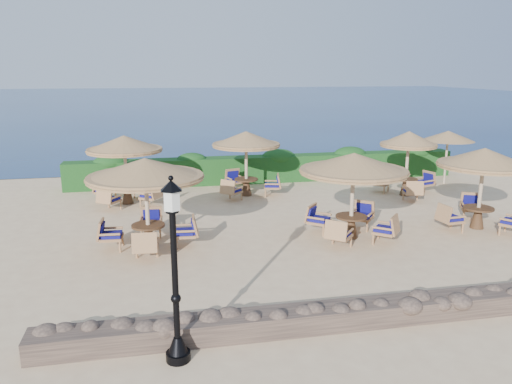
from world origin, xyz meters
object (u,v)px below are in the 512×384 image
Objects in this scene: cafe_set_3 at (125,157)px; cafe_set_4 at (246,150)px; cafe_set_1 at (353,177)px; extra_parasol at (448,136)px; cafe_set_0 at (146,183)px; cafe_set_5 at (408,153)px; lamp_post at (175,280)px; cafe_set_2 at (483,170)px.

cafe_set_4 is at bearing 4.59° from cafe_set_3.
cafe_set_1 is 1.16× the size of cafe_set_4.
extra_parasol is at bearing 3.20° from cafe_set_3.
extra_parasol is 9.45m from cafe_set_1.
cafe_set_1 is (6.10, -0.32, -0.01)m from cafe_set_0.
cafe_set_3 is (-0.84, 5.19, -0.10)m from cafe_set_0.
cafe_set_0 is at bearing -157.47° from cafe_set_5.
lamp_post is 1.17× the size of cafe_set_4.
cafe_set_3 is (-1.39, 11.22, 0.29)m from lamp_post.
extra_parasol is at bearing 24.42° from cafe_set_0.
cafe_set_3 and cafe_set_4 have the same top height.
cafe_set_4 is (3.35, 11.60, 0.35)m from lamp_post.
cafe_set_2 is at bearing -1.28° from cafe_set_0.
cafe_set_1 is at bearing -3.04° from cafe_set_0.
lamp_post is at bearing -136.40° from extra_parasol.
cafe_set_1 and cafe_set_5 have the same top height.
lamp_post is 1.15× the size of cafe_set_2.
cafe_set_1 and cafe_set_3 have the same top height.
extra_parasol is 0.89× the size of cafe_set_5.
cafe_set_2 is 1.07× the size of cafe_set_5.
cafe_set_4 is at bearing 55.00° from cafe_set_0.
cafe_set_3 reaches higher than extra_parasol.
cafe_set_0 and cafe_set_1 have the same top height.
cafe_set_5 is (-2.82, -1.69, -0.41)m from extra_parasol.
cafe_set_2 is at bearing 30.14° from lamp_post.
cafe_set_1 is 6.29m from cafe_set_4.
extra_parasol is 14.44m from cafe_set_0.
extra_parasol is 0.85× the size of cafe_set_4.
cafe_set_2 is (9.98, 5.79, 0.38)m from lamp_post.
cafe_set_0 and cafe_set_5 have the same top height.
cafe_set_5 reaches higher than extra_parasol.
cafe_set_3 is at bearing 97.08° from lamp_post.
cafe_set_2 is 1.01× the size of cafe_set_3.
lamp_post is 14.22m from cafe_set_5.
cafe_set_0 is 1.16× the size of cafe_set_2.
cafe_set_4 is (-9.25, -0.40, -0.27)m from extra_parasol.
lamp_post is at bearing -84.79° from cafe_set_0.
lamp_post reaches higher than cafe_set_4.
cafe_set_5 is at bearing 22.53° from cafe_set_0.
cafe_set_0 is (-13.15, -5.97, -0.23)m from extra_parasol.
cafe_set_1 reaches higher than extra_parasol.
cafe_set_1 is at bearing -178.85° from cafe_set_2.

